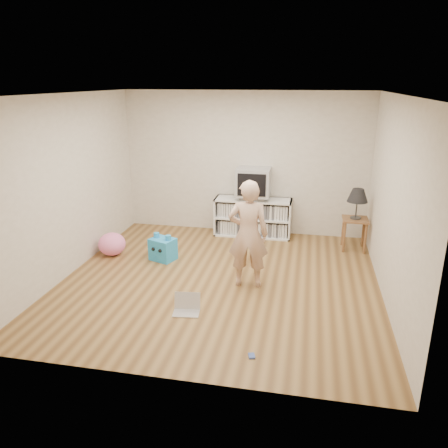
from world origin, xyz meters
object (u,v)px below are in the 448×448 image
(media_unit, at_px, (253,217))
(table_lamp, at_px, (358,196))
(plush_blue, at_px, (163,249))
(crt_tv, at_px, (254,182))
(person, at_px, (248,234))
(plush_pink, at_px, (112,244))
(side_table, at_px, (355,226))
(dvd_deck, at_px, (253,197))
(laptop, at_px, (187,307))

(media_unit, distance_m, table_lamp, 1.92)
(media_unit, height_order, plush_blue, media_unit)
(table_lamp, bearing_deg, plush_blue, -160.58)
(media_unit, distance_m, plush_blue, 1.94)
(crt_tv, distance_m, person, 2.11)
(crt_tv, bearing_deg, plush_blue, -131.19)
(plush_pink, bearing_deg, plush_blue, -1.92)
(person, xyz_separation_m, plush_pink, (-2.36, 0.67, -0.57))
(side_table, bearing_deg, table_lamp, 0.00)
(dvd_deck, distance_m, laptop, 3.08)
(side_table, distance_m, person, 2.36)
(table_lamp, bearing_deg, crt_tv, 168.41)
(person, bearing_deg, media_unit, -88.86)
(table_lamp, bearing_deg, side_table, 0.00)
(crt_tv, height_order, laptop, crt_tv)
(person, height_order, laptop, person)
(crt_tv, xyz_separation_m, side_table, (1.79, -0.37, -0.60))
(side_table, distance_m, plush_pink, 4.08)
(media_unit, bearing_deg, plush_pink, -146.40)
(crt_tv, height_order, plush_blue, crt_tv)
(laptop, height_order, plush_pink, plush_pink)
(dvd_deck, bearing_deg, plush_pink, -146.69)
(side_table, relative_size, table_lamp, 1.07)
(crt_tv, xyz_separation_m, table_lamp, (1.79, -0.37, -0.08))
(plush_pink, bearing_deg, person, -15.83)
(crt_tv, distance_m, laptop, 3.15)
(media_unit, bearing_deg, dvd_deck, -90.00)
(crt_tv, bearing_deg, table_lamp, -11.59)
(dvd_deck, xyz_separation_m, laptop, (-0.43, -2.97, -0.67))
(dvd_deck, bearing_deg, crt_tv, -90.00)
(side_table, relative_size, plush_blue, 1.21)
(person, distance_m, plush_pink, 2.52)
(person, bearing_deg, laptop, 49.85)
(crt_tv, bearing_deg, laptop, -98.20)
(laptop, bearing_deg, dvd_deck, 74.62)
(dvd_deck, relative_size, person, 0.30)
(dvd_deck, bearing_deg, plush_blue, -131.13)
(plush_blue, bearing_deg, media_unit, 69.31)
(dvd_deck, height_order, table_lamp, table_lamp)
(person, bearing_deg, plush_blue, -28.06)
(crt_tv, height_order, side_table, crt_tv)
(crt_tv, relative_size, laptop, 1.68)
(crt_tv, distance_m, side_table, 1.92)
(table_lamp, relative_size, person, 0.34)
(person, bearing_deg, side_table, -137.17)
(table_lamp, height_order, laptop, table_lamp)
(side_table, distance_m, laptop, 3.44)
(crt_tv, xyz_separation_m, plush_blue, (-1.26, -1.44, -0.83))
(side_table, height_order, plush_blue, side_table)
(media_unit, relative_size, crt_tv, 2.33)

